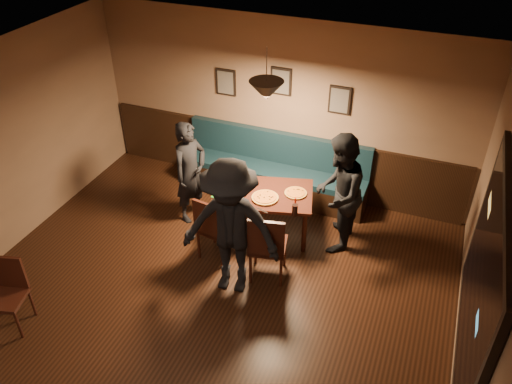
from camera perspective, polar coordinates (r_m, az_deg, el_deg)
floor at (r=6.35m, az=-8.44°, el=-15.68°), size 7.00×7.00×0.00m
ceiling at (r=4.58m, az=-11.38°, el=7.38°), size 7.00×7.00×0.00m
wall_back at (r=8.05m, az=2.77°, el=9.19°), size 6.00×0.00×6.00m
wall_right at (r=4.89m, az=23.55°, el=-14.05°), size 0.00×7.00×7.00m
wainscot at (r=8.45m, az=2.53°, el=3.59°), size 5.88×0.06×1.00m
booth_bench at (r=8.23m, az=1.91°, el=2.69°), size 3.00×0.60×1.00m
window_frame at (r=5.18m, az=23.54°, el=-9.24°), size 0.06×2.56×1.86m
window_glass at (r=5.17m, az=23.21°, el=-9.18°), size 0.00×2.40×2.40m
picture_left at (r=8.20m, az=-3.32°, el=11.99°), size 0.32×0.04×0.42m
picture_center at (r=7.84m, az=2.79°, el=12.08°), size 0.32×0.04×0.42m
picture_right at (r=7.68m, az=9.20°, el=9.97°), size 0.32×0.04×0.42m
pendant_lamp at (r=6.51m, az=1.15°, el=11.11°), size 0.44×0.44×0.25m
dining_table at (r=7.47m, az=0.98°, el=-2.34°), size 1.50×1.17×0.71m
chair_near_left at (r=7.02m, az=-4.32°, el=-3.77°), size 0.50×0.50×0.99m
chair_near_right at (r=6.68m, az=1.35°, el=-5.73°), size 0.55×0.55×1.05m
diner_left at (r=7.62m, az=-7.24°, el=2.16°), size 0.55×0.67×1.59m
diner_right at (r=7.06m, az=9.08°, el=-0.17°), size 0.70×0.88×1.74m
diner_front at (r=6.26m, az=-2.83°, el=-4.06°), size 1.30×0.85×1.88m
pizza_a at (r=7.51m, az=-2.00°, el=1.35°), size 0.45×0.45×0.04m
pizza_b at (r=7.13m, az=1.00°, el=-0.63°), size 0.49×0.49×0.04m
pizza_c at (r=7.25m, az=4.39°, el=-0.11°), size 0.37×0.37×0.04m
soda_glass at (r=6.82m, az=4.30°, el=-2.01°), size 0.08×0.08×0.17m
tabasco_bottle at (r=7.04m, az=4.37°, el=-0.94°), size 0.03×0.03×0.11m
napkin_a at (r=7.62m, az=-2.57°, el=1.71°), size 0.18×0.18×0.01m
napkin_b at (r=7.22m, az=-4.25°, el=-0.42°), size 0.16×0.16×0.01m
cutlery_set at (r=6.95m, az=0.06°, el=-1.88°), size 0.17×0.08×0.00m
cafe_chair_far at (r=6.74m, az=-25.87°, el=-10.41°), size 0.50×0.50×0.92m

